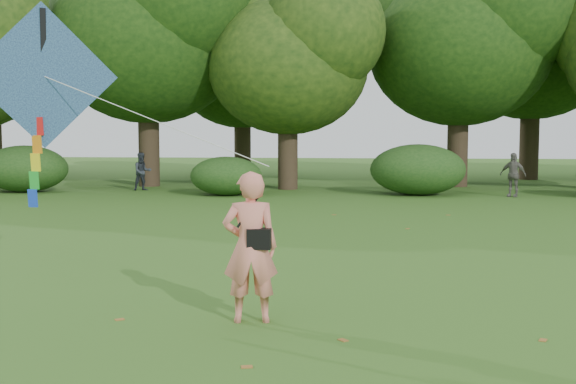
# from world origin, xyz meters

# --- Properties ---
(ground) EXTENTS (100.00, 100.00, 0.00)m
(ground) POSITION_xyz_m (0.00, 0.00, 0.00)
(ground) COLOR #265114
(ground) RESTS_ON ground
(man_kite_flyer) EXTENTS (0.77, 0.57, 1.93)m
(man_kite_flyer) POSITION_xyz_m (-0.66, 0.07, 0.97)
(man_kite_flyer) COLOR #E87F6D
(man_kite_flyer) RESTS_ON ground
(bystander_left) EXTENTS (0.92, 0.86, 1.50)m
(bystander_left) POSITION_xyz_m (-7.66, 18.83, 0.75)
(bystander_left) COLOR #2B3139
(bystander_left) RESTS_ON ground
(bystander_right) EXTENTS (1.00, 0.79, 1.58)m
(bystander_right) POSITION_xyz_m (6.34, 17.50, 0.79)
(bystander_right) COLOR #66615A
(bystander_right) RESTS_ON ground
(crossbody_bag) EXTENTS (0.43, 0.20, 0.74)m
(crossbody_bag) POSITION_xyz_m (-0.54, 0.04, 1.09)
(crossbody_bag) COLOR black
(crossbody_bag) RESTS_ON ground
(flying_kite) EXTENTS (4.33, 1.45, 2.91)m
(flying_kite) POSITION_xyz_m (-3.76, 1.07, 3.16)
(flying_kite) COLOR #233A9B
(flying_kite) RESTS_ON ground
(tree_line) EXTENTS (54.70, 15.30, 9.48)m
(tree_line) POSITION_xyz_m (1.67, 22.88, 5.60)
(tree_line) COLOR #3A2D1E
(tree_line) RESTS_ON ground
(shrub_band) EXTENTS (39.15, 3.22, 1.88)m
(shrub_band) POSITION_xyz_m (-0.72, 17.60, 0.86)
(shrub_band) COLOR #264919
(shrub_band) RESTS_ON ground
(fallen_leaves) EXTENTS (9.48, 13.54, 0.01)m
(fallen_leaves) POSITION_xyz_m (1.13, 3.08, 0.01)
(fallen_leaves) COLOR #8F5C27
(fallen_leaves) RESTS_ON ground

